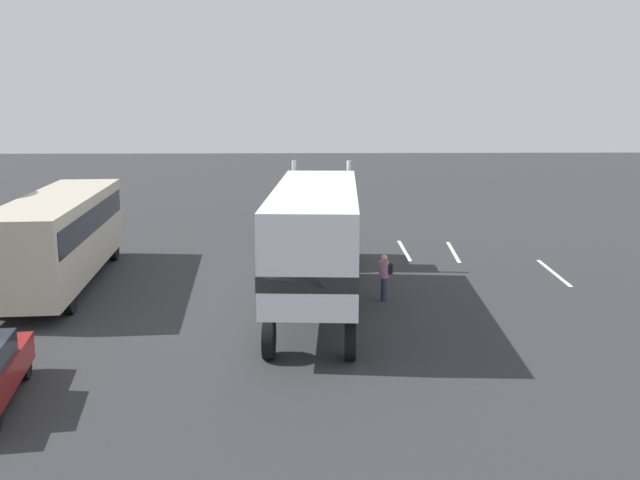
% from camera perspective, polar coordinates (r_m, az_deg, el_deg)
% --- Properties ---
extents(ground_plane, '(120.00, 120.00, 0.00)m').
position_cam_1_polar(ground_plane, '(30.76, 0.86, -1.62)').
color(ground_plane, '#2D2D30').
extents(lane_stripe_near, '(4.40, 0.24, 0.01)m').
position_cam_1_polar(lane_stripe_near, '(32.88, 6.84, -0.84)').
color(lane_stripe_near, silver).
rests_on(lane_stripe_near, ground_plane).
extents(lane_stripe_mid, '(4.40, 0.54, 0.01)m').
position_cam_1_polar(lane_stripe_mid, '(32.91, 10.75, -0.95)').
color(lane_stripe_mid, silver).
rests_on(lane_stripe_mid, ground_plane).
extents(lane_stripe_far, '(4.40, 0.37, 0.01)m').
position_cam_1_polar(lane_stripe_far, '(30.07, 18.40, -2.52)').
color(lane_stripe_far, silver).
rests_on(lane_stripe_far, ground_plane).
extents(semi_truck, '(14.30, 3.42, 4.50)m').
position_cam_1_polar(semi_truck, '(23.88, -0.26, 0.74)').
color(semi_truck, white).
rests_on(semi_truck, ground_plane).
extents(person_bystander, '(0.34, 0.45, 1.63)m').
position_cam_1_polar(person_bystander, '(24.60, 5.26, -2.88)').
color(person_bystander, '#2D3347').
rests_on(person_bystander, ground_plane).
extents(parked_bus, '(11.16, 3.36, 3.40)m').
position_cam_1_polar(parked_bus, '(27.94, -20.31, 0.64)').
color(parked_bus, '#BFB29E').
rests_on(parked_bus, ground_plane).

